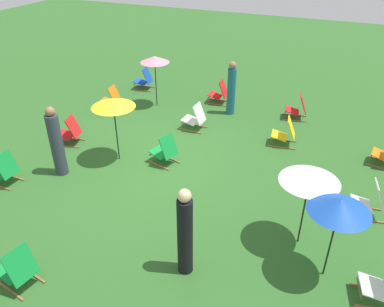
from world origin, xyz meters
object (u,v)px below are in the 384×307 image
Objects in this scene: deckchair_2 at (195,118)px; umbrella_2 at (340,206)px; person_2 at (185,233)px; umbrella_1 at (113,103)px; person_1 at (56,143)px; deckchair_3 at (18,269)px; deckchair_9 at (4,170)px; deckchair_4 at (285,133)px; deckchair_11 at (297,108)px; person_0 at (231,89)px; deckchair_6 at (384,284)px; deckchair_8 at (144,80)px; umbrella_0 at (155,59)px; umbrella_3 at (310,176)px; deckchair_10 at (111,100)px; deckchair_12 at (70,132)px; deckchair_13 at (219,93)px; deckchair_5 at (370,201)px; deckchair_14 at (165,151)px.

umbrella_2 is at bearing 47.79° from deckchair_2.
deckchair_2 is 5.60m from person_2.
umbrella_1 is 0.95× the size of person_1.
deckchair_9 is (-2.21, -2.61, 0.00)m from deckchair_3.
deckchair_4 is 4.86m from umbrella_2.
person_0 is (0.45, -2.09, 0.49)m from deckchair_11.
deckchair_6 is 1.01× the size of deckchair_8.
umbrella_0 is 7.43m from umbrella_3.
person_2 is at bearing -52.79° from person_0.
person_1 is at bearing 0.61° from deckchair_8.
umbrella_3 is (1.28, 4.94, -0.05)m from umbrella_1.
deckchair_2 is 0.48× the size of umbrella_0.
person_2 is (1.67, 4.14, 0.01)m from person_1.
deckchair_2 and deckchair_10 have the same top height.
umbrella_2 reaches higher than deckchair_3.
umbrella_2 is 0.96× the size of person_0.
deckchair_9 is (4.41, -3.10, 0.00)m from deckchair_2.
deckchair_8 is at bearing -141.24° from deckchair_6.
deckchair_3 is 4.46m from umbrella_1.
umbrella_2 is (2.11, 7.22, 1.19)m from deckchair_12.
deckchair_9 is at bearing -52.61° from deckchair_11.
deckchair_11 is 2.72m from deckchair_13.
deckchair_13 is at bearing 131.74° from deckchair_12.
deckchair_6 is at bearing -3.08° from deckchair_5.
deckchair_6 is at bearing 20.63° from deckchair_4.
umbrella_0 is (-3.36, 1.00, 1.25)m from deckchair_12.
person_2 is (7.38, 1.98, 0.50)m from deckchair_13.
umbrella_1 reaches higher than deckchair_4.
umbrella_0 is at bearing -117.84° from deckchair_2.
deckchair_2 is 0.47× the size of person_0.
umbrella_3 is (1.57, 3.72, 1.19)m from deckchair_14.
umbrella_0 is (1.18, 1.14, 1.25)m from deckchair_8.
deckchair_2 is at bearing 112.68° from deckchair_12.
deckchair_8 is (-8.94, -2.55, 0.00)m from deckchair_3.
deckchair_5 is at bearing 74.87° from deckchair_12.
deckchair_3 is 1.00× the size of deckchair_8.
deckchair_10 is at bearing -61.07° from deckchair_13.
umbrella_0 is (-5.55, 1.19, 1.25)m from deckchair_9.
deckchair_10 is at bearing -148.95° from deckchair_3.
umbrella_3 is at bearing 40.51° from deckchair_8.
deckchair_6 is 0.98× the size of deckchair_14.
umbrella_3 is at bearing 134.79° from deckchair_3.
deckchair_14 is (-0.12, 2.94, 0.00)m from deckchair_12.
deckchair_8 is at bearing -154.06° from deckchair_3.
umbrella_0 is at bearing -140.09° from deckchair_6.
person_2 is at bearing 48.60° from umbrella_1.
deckchair_4 is at bearing 77.32° from umbrella_0.
deckchair_14 is at bearing -43.72° from deckchair_11.
umbrella_1 is at bearing -65.37° from deckchair_4.
person_2 is at bearing -15.67° from deckchair_4.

